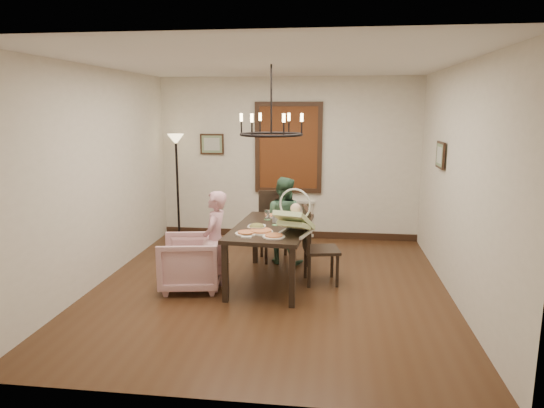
% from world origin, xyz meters
% --- Properties ---
extents(room_shell, '(4.51, 5.00, 2.81)m').
position_xyz_m(room_shell, '(0.00, 0.37, 1.40)').
color(room_shell, '#442A17').
rests_on(room_shell, ground).
extents(dining_table, '(1.04, 1.70, 0.77)m').
position_xyz_m(dining_table, '(-0.01, 0.19, 0.68)').
color(dining_table, black).
rests_on(dining_table, room_shell).
extents(chair_far, '(0.58, 0.58, 1.05)m').
position_xyz_m(chair_far, '(-0.06, 1.16, 0.53)').
color(chair_far, black).
rests_on(chair_far, room_shell).
extents(chair_right, '(0.52, 0.52, 1.01)m').
position_xyz_m(chair_right, '(0.65, 0.27, 0.51)').
color(chair_right, black).
rests_on(chair_right, room_shell).
extents(armchair, '(0.87, 0.85, 0.68)m').
position_xyz_m(armchair, '(-1.01, -0.15, 0.34)').
color(armchair, '#D6A4A9').
rests_on(armchair, room_shell).
extents(elderly_woman, '(0.28, 0.40, 1.05)m').
position_xyz_m(elderly_woman, '(-0.67, -0.14, 0.53)').
color(elderly_woman, '#D193A1').
rests_on(elderly_woman, room_shell).
extents(seated_man, '(0.62, 0.54, 1.07)m').
position_xyz_m(seated_man, '(0.06, 1.05, 0.54)').
color(seated_man, '#385F45').
rests_on(seated_man, room_shell).
extents(baby_bouncer, '(0.56, 0.68, 0.38)m').
position_xyz_m(baby_bouncer, '(0.32, -0.18, 0.96)').
color(baby_bouncer, '#D5F1A6').
rests_on(baby_bouncer, dining_table).
extents(salad_bowl, '(0.27, 0.27, 0.07)m').
position_xyz_m(salad_bowl, '(-0.16, -0.05, 0.80)').
color(salad_bowl, white).
rests_on(salad_bowl, dining_table).
extents(pizza_platter, '(0.30, 0.30, 0.04)m').
position_xyz_m(pizza_platter, '(-0.09, -0.18, 0.79)').
color(pizza_platter, tan).
rests_on(pizza_platter, dining_table).
extents(drinking_glass, '(0.08, 0.08, 0.15)m').
position_xyz_m(drinking_glass, '(0.02, 0.38, 0.84)').
color(drinking_glass, silver).
rests_on(drinking_glass, dining_table).
extents(window_blinds, '(1.00, 0.03, 1.40)m').
position_xyz_m(window_blinds, '(0.00, 2.46, 1.60)').
color(window_blinds, brown).
rests_on(window_blinds, room_shell).
extents(radiator, '(0.92, 0.12, 0.62)m').
position_xyz_m(radiator, '(0.00, 2.48, 0.35)').
color(radiator, silver).
rests_on(radiator, room_shell).
extents(picture_back, '(0.42, 0.03, 0.36)m').
position_xyz_m(picture_back, '(-1.35, 2.47, 1.65)').
color(picture_back, black).
rests_on(picture_back, room_shell).
extents(picture_right, '(0.03, 0.42, 0.36)m').
position_xyz_m(picture_right, '(2.21, 0.90, 1.65)').
color(picture_right, black).
rests_on(picture_right, room_shell).
extents(floor_lamp, '(0.30, 0.30, 1.80)m').
position_xyz_m(floor_lamp, '(-1.90, 2.15, 0.90)').
color(floor_lamp, black).
rests_on(floor_lamp, room_shell).
extents(chandelier, '(0.80, 0.80, 0.04)m').
position_xyz_m(chandelier, '(-0.01, 0.19, 1.95)').
color(chandelier, black).
rests_on(chandelier, room_shell).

